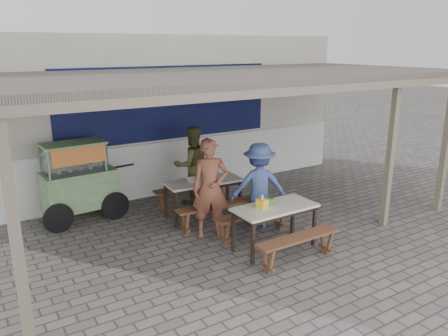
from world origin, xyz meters
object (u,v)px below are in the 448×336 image
table_left (203,184)px  donation_box (268,202)px  table_right (275,211)px  condiment_bowl (192,180)px  tissue_box (262,203)px  patron_wall_side (192,165)px  bench_right_street (299,243)px  patron_right_table (259,186)px  bench_left_street (217,210)px  patron_street_side (210,188)px  bench_right_wall (253,218)px  vendor_cart (78,179)px  condiment_jar (210,175)px  bench_left_wall (191,191)px

table_left → donation_box: bearing=-79.7°
table_right → condiment_bowl: condiment_bowl is taller
tissue_box → donation_box: 0.13m
patron_wall_side → bench_right_street: bearing=98.4°
patron_right_table → table_right: bearing=95.4°
table_right → bench_right_street: bearing=-90.0°
patron_wall_side → donation_box: size_ratio=9.13×
table_left → bench_right_street: size_ratio=1.03×
bench_left_street → table_right: table_right is taller
bench_left_street → donation_box: donation_box is taller
patron_right_table → donation_box: size_ratio=8.78×
table_right → condiment_bowl: bearing=104.9°
bench_left_street → bench_right_street: (0.34, -1.86, -0.00)m
table_right → patron_street_side: size_ratio=0.79×
bench_right_wall → vendor_cart: size_ratio=0.77×
bench_left_street → table_left: bearing=90.0°
bench_right_street → table_right: bearing=90.0°
bench_left_street → tissue_box: bearing=-80.6°
donation_box → condiment_jar: donation_box is taller
bench_left_street → bench_left_wall: bearing=90.0°
bench_left_street → patron_wall_side: 1.54m
donation_box → patron_street_side: bearing=118.2°
condiment_bowl → donation_box: bearing=-77.3°
bench_left_wall → bench_right_wall: 1.88m
bench_right_wall → table_right: bearing=-90.0°
patron_street_side → tissue_box: bearing=-47.7°
table_right → tissue_box: (-0.22, 0.05, 0.16)m
table_right → patron_right_table: size_ratio=0.87×
vendor_cart → condiment_bowl: size_ratio=8.76×
patron_street_side → tissue_box: size_ratio=11.74×
table_left → bench_left_street: bearing=-90.0°
vendor_cart → bench_left_wall: bearing=-17.1°
table_left → patron_right_table: size_ratio=0.96×
patron_street_side → tissue_box: 1.06m
bench_right_street → patron_wall_side: patron_wall_side is taller
bench_left_street → table_right: size_ratio=1.16×
patron_wall_side → donation_box: 2.63m
table_left → bench_left_wall: size_ratio=0.95×
bench_left_wall → patron_wall_side: patron_wall_side is taller
patron_wall_side → condiment_jar: bearing=96.3°
patron_street_side → condiment_bowl: 0.89m
patron_wall_side → bench_left_wall: bearing=62.4°
bench_left_street → condiment_jar: 0.86m
bench_right_wall → bench_left_street: bearing=116.6°
tissue_box → patron_wall_side: bearing=86.9°
bench_left_wall → condiment_bowl: condiment_bowl is taller
table_left → patron_street_side: (-0.32, -0.82, 0.21)m
condiment_jar → bench_right_wall: bearing=-86.4°
table_right → patron_right_table: patron_right_table is taller
table_left → table_right: bearing=-77.0°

